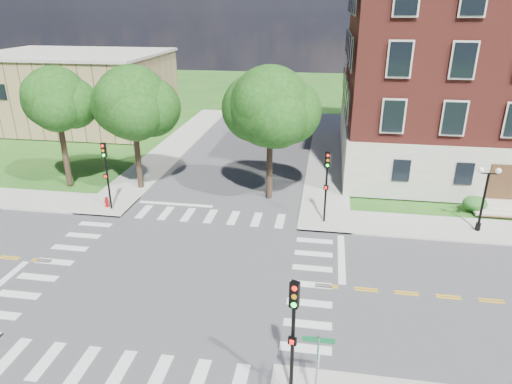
# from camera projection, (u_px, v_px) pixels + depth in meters

# --- Properties ---
(ground) EXTENTS (160.00, 160.00, 0.00)m
(ground) POSITION_uv_depth(u_px,v_px,m) (177.00, 273.00, 24.67)
(ground) COLOR #1D5818
(ground) RESTS_ON ground
(road_ew) EXTENTS (90.00, 12.00, 0.01)m
(road_ew) POSITION_uv_depth(u_px,v_px,m) (177.00, 273.00, 24.66)
(road_ew) COLOR #3D3D3F
(road_ew) RESTS_ON ground
(road_ns) EXTENTS (12.00, 90.00, 0.01)m
(road_ns) POSITION_uv_depth(u_px,v_px,m) (177.00, 273.00, 24.66)
(road_ns) COLOR #3D3D3F
(road_ns) RESTS_ON ground
(sidewalk_ne) EXTENTS (34.00, 34.00, 0.12)m
(sidewalk_ne) POSITION_uv_depth(u_px,v_px,m) (423.00, 185.00, 36.44)
(sidewalk_ne) COLOR #9E9B93
(sidewalk_ne) RESTS_ON ground
(sidewalk_nw) EXTENTS (34.00, 34.00, 0.12)m
(sidewalk_nw) POSITION_uv_depth(u_px,v_px,m) (67.00, 166.00, 40.93)
(sidewalk_nw) COLOR #9E9B93
(sidewalk_nw) RESTS_ON ground
(crosswalk_east) EXTENTS (2.20, 10.20, 0.02)m
(crosswalk_east) POSITION_uv_depth(u_px,v_px,m) (311.00, 285.00, 23.62)
(crosswalk_east) COLOR silver
(crosswalk_east) RESTS_ON ground
(stop_bar_east) EXTENTS (0.40, 5.50, 0.00)m
(stop_bar_east) POSITION_uv_depth(u_px,v_px,m) (341.00, 258.00, 26.12)
(stop_bar_east) COLOR silver
(stop_bar_east) RESTS_ON ground
(secondary_building) EXTENTS (20.40, 15.40, 8.30)m
(secondary_building) POSITION_uv_depth(u_px,v_px,m) (76.00, 89.00, 53.64)
(secondary_building) COLOR #977F53
(secondary_building) RESTS_ON ground
(tree_b) EXTENTS (4.76, 4.76, 9.26)m
(tree_b) POSITION_uv_depth(u_px,v_px,m) (56.00, 99.00, 33.84)
(tree_b) COLOR black
(tree_b) RESTS_ON ground
(tree_c) EXTENTS (5.50, 5.50, 9.42)m
(tree_c) POSITION_uv_depth(u_px,v_px,m) (132.00, 103.00, 33.45)
(tree_c) COLOR black
(tree_c) RESTS_ON ground
(tree_d) EXTENTS (5.71, 5.71, 9.64)m
(tree_d) POSITION_uv_depth(u_px,v_px,m) (270.00, 107.00, 31.56)
(tree_d) COLOR black
(tree_d) RESTS_ON ground
(traffic_signal_se) EXTENTS (0.37, 0.43, 4.80)m
(traffic_signal_se) POSITION_uv_depth(u_px,v_px,m) (293.00, 325.00, 15.78)
(traffic_signal_se) COLOR black
(traffic_signal_se) RESTS_ON ground
(traffic_signal_ne) EXTENTS (0.37, 0.44, 4.80)m
(traffic_signal_ne) POSITION_uv_depth(u_px,v_px,m) (327.00, 178.00, 29.10)
(traffic_signal_ne) COLOR black
(traffic_signal_ne) RESTS_ON ground
(traffic_signal_nw) EXTENTS (0.35, 0.39, 4.80)m
(traffic_signal_nw) POSITION_uv_depth(u_px,v_px,m) (106.00, 168.00, 31.01)
(traffic_signal_nw) COLOR black
(traffic_signal_nw) RESTS_ON ground
(twin_lamp_west) EXTENTS (1.36, 0.36, 4.23)m
(twin_lamp_west) POSITION_uv_depth(u_px,v_px,m) (484.00, 195.00, 28.18)
(twin_lamp_west) COLOR black
(twin_lamp_west) RESTS_ON ground
(street_sign_pole) EXTENTS (1.10, 1.10, 3.10)m
(street_sign_pole) POSITION_uv_depth(u_px,v_px,m) (318.00, 359.00, 15.47)
(street_sign_pole) COLOR gray
(street_sign_pole) RESTS_ON ground
(fire_hydrant) EXTENTS (0.35, 0.35, 0.75)m
(fire_hydrant) POSITION_uv_depth(u_px,v_px,m) (107.00, 202.00, 32.36)
(fire_hydrant) COLOR #950B0D
(fire_hydrant) RESTS_ON ground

